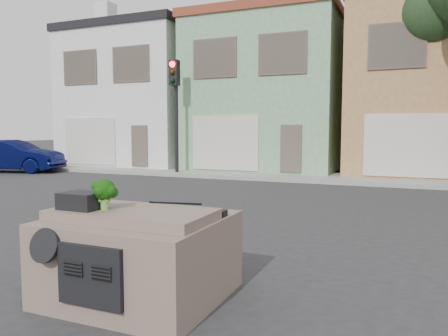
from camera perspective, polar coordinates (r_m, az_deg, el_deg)
The scene contains 11 objects.
ground_plane at distance 8.28m, azimuth 0.99°, elevation -9.38°, with size 120.00×120.00×0.00m, color #303033.
sidewalk at distance 18.29m, azimuth 13.39°, elevation -1.29°, with size 40.00×3.00×0.15m, color gray.
townhouse_white at distance 26.07m, azimuth -9.68°, elevation 8.79°, with size 7.20×8.20×7.55m, color white.
townhouse_mint at distance 22.94m, azimuth 6.53°, elevation 9.35°, with size 7.20×8.20×7.55m, color #80B17F.
townhouse_tan at distance 22.02m, azimuth 25.84°, elevation 9.05°, with size 7.20×8.20×7.55m, color tan.
navy_sedan at distance 23.37m, azimuth -25.79°, elevation -0.48°, with size 1.63×4.69×1.54m, color #060A37.
traffic_signal at distance 19.42m, azimuth -6.37°, elevation 6.50°, with size 0.40×0.40×5.10m, color black.
car_dashboard at distance 5.56m, azimuth -10.85°, elevation -10.76°, with size 2.00×1.80×1.12m, color #796356.
instrument_hump at distance 5.49m, azimuth -18.06°, elevation -4.06°, with size 0.48×0.38×0.20m, color black.
wiper_arm at distance 5.60m, azimuth -6.39°, elevation -4.58°, with size 0.70×0.03×0.02m, color black.
broccoli at distance 5.34m, azimuth -15.36°, elevation -3.30°, with size 0.31×0.31×0.38m, color #0F3608.
Camera 1 is at (2.99, -7.43, 2.07)m, focal length 35.00 mm.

